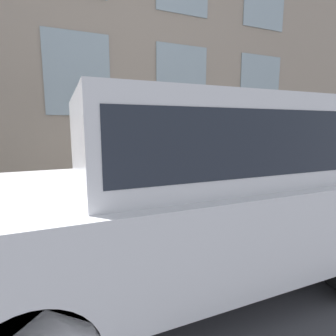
{
  "coord_description": "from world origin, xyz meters",
  "views": [
    {
      "loc": [
        -3.68,
        1.84,
        1.68
      ],
      "look_at": [
        0.71,
        0.02,
        0.92
      ],
      "focal_mm": 28.0,
      "sensor_mm": 36.0,
      "label": 1
    }
  ],
  "objects": [
    {
      "name": "parked_car_silver_near",
      "position": [
        -1.28,
        0.6,
        1.05
      ],
      "size": [
        2.0,
        4.62,
        1.94
      ],
      "color": "black",
      "rests_on": "ground_plane"
    },
    {
      "name": "ground_plane",
      "position": [
        0.0,
        0.0,
        0.0
      ],
      "size": [
        80.0,
        80.0,
        0.0
      ],
      "primitive_type": "plane",
      "color": "#47474C"
    },
    {
      "name": "sidewalk",
      "position": [
        1.5,
        0.0,
        0.07
      ],
      "size": [
        3.01,
        60.0,
        0.14
      ],
      "color": "#B2ADA3",
      "rests_on": "ground_plane"
    },
    {
      "name": "person",
      "position": [
        0.74,
        0.39,
        0.83
      ],
      "size": [
        0.28,
        0.19,
        1.16
      ],
      "rotation": [
        0.0,
        0.0,
        -1.37
      ],
      "color": "#726651",
      "rests_on": "sidewalk"
    },
    {
      "name": "fire_hydrant",
      "position": [
        0.69,
        -0.36,
        0.54
      ],
      "size": [
        0.31,
        0.43,
        0.79
      ],
      "color": "gray",
      "rests_on": "sidewalk"
    },
    {
      "name": "building_facade",
      "position": [
        3.15,
        -0.0,
        4.3
      ],
      "size": [
        0.33,
        40.0,
        8.6
      ],
      "color": "gray",
      "rests_on": "ground_plane"
    }
  ]
}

